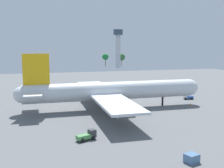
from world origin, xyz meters
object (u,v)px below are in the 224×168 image
Objects in this scene: safety_cone_tail at (24,113)px; baggage_tug at (87,135)px; cargo_container_aft at (192,158)px; control_tower at (118,44)px; cargo_airplane at (111,91)px; pushback_tractor at (80,90)px; safety_cone_nose at (190,104)px; fuel_truck at (188,97)px.

baggage_tug is at bearing -62.59° from safety_cone_tail.
safety_cone_tail is at bearing 124.33° from cargo_container_aft.
control_tower is (78.41, 160.35, 21.80)m from safety_cone_tail.
baggage_tug is at bearing -114.64° from cargo_airplane.
pushback_tractor is 5.66× the size of safety_cone_nose.
pushback_tractor is at bearing 56.75° from safety_cone_tail.
cargo_container_aft is (17.18, -17.85, -0.23)m from baggage_tug.
cargo_airplane is at bearing -81.17° from pushback_tractor.
pushback_tractor is 1.03× the size of fuel_truck.
cargo_container_aft is 58.41m from safety_cone_tail.
cargo_container_aft reaches higher than safety_cone_tail.
fuel_truck reaches higher than cargo_container_aft.
fuel_truck reaches higher than safety_cone_nose.
fuel_truck is at bearing 60.80° from cargo_container_aft.
baggage_tug is at bearing -141.67° from fuel_truck.
control_tower reaches higher than cargo_airplane.
cargo_airplane is at bearing 65.36° from baggage_tug.
pushback_tractor is (-5.71, 36.77, -5.19)m from cargo_airplane.
cargo_airplane is 36.48m from fuel_truck.
cargo_airplane is at bearing 176.35° from safety_cone_nose.
pushback_tractor is 0.13× the size of control_tower.
control_tower reaches higher than safety_cone_nose.
control_tower is at bearing 84.75° from fuel_truck.
baggage_tug is 34.24m from safety_cone_tail.
cargo_container_aft is at bearing -85.74° from cargo_airplane.
pushback_tractor reaches higher than safety_cone_tail.
fuel_truck is 5.50× the size of safety_cone_nose.
safety_cone_nose is 165.45m from control_tower.
safety_cone_nose is at bearing -115.03° from fuel_truck.
safety_cone_tail is (-23.68, -36.12, -0.77)m from pushback_tractor.
baggage_tug is at bearing -147.51° from safety_cone_nose.
safety_cone_nose is (26.50, 45.67, -0.44)m from cargo_container_aft.
baggage_tug is 24.78m from cargo_container_aft.
baggage_tug is 0.14× the size of control_tower.
cargo_airplane is at bearing -1.27° from safety_cone_tail.
control_tower reaches higher than cargo_container_aft.
baggage_tug is 8.15× the size of safety_cone_tail.
cargo_airplane is 14.68× the size of fuel_truck.
pushback_tractor is at bearing 98.83° from cargo_airplane.
safety_cone_nose is at bearing 32.49° from baggage_tug.
cargo_container_aft is 3.63× the size of safety_cone_nose.
cargo_airplane is 80.79× the size of safety_cone_nose.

